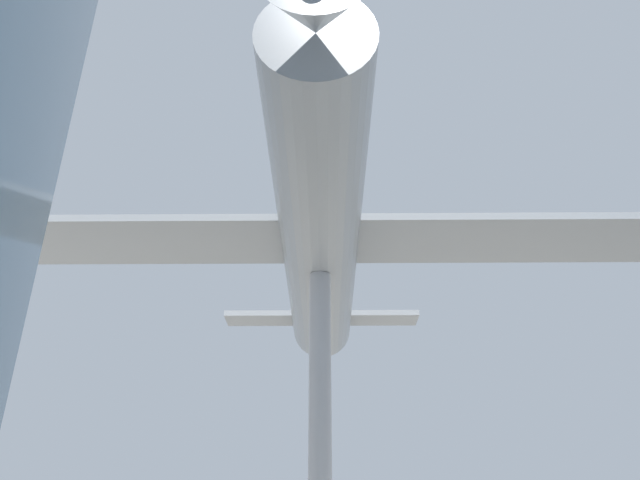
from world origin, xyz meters
name	(u,v)px	position (x,y,z in m)	size (l,w,h in m)	color
support_pylon_central	(320,436)	(0.00, 0.00, 3.69)	(0.49, 0.49, 7.38)	#B7B7BC
suspended_airplane	(320,236)	(0.06, 0.18, 8.33)	(19.33, 14.82, 3.35)	#93999E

